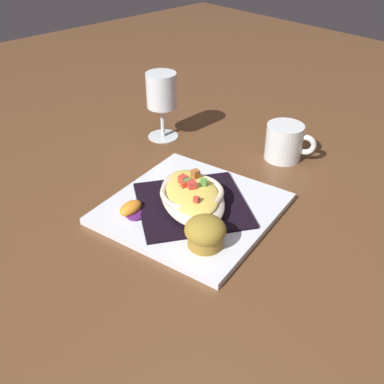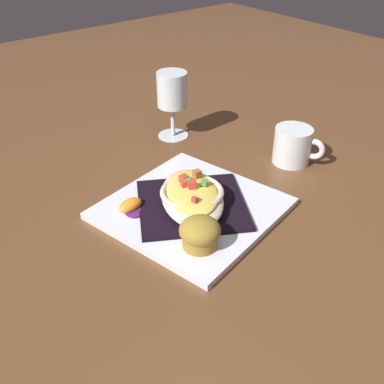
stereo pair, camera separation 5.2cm
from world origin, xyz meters
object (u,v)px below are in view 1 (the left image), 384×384
at_px(orange_garnish, 132,209).
at_px(coffee_mug, 284,144).
at_px(muffin, 205,232).
at_px(gratin_dish, 192,195).
at_px(square_plate, 192,209).
at_px(stemmed_glass, 162,95).

relative_size(orange_garnish, coffee_mug, 0.57).
bearing_deg(orange_garnish, muffin, 102.61).
bearing_deg(gratin_dish, square_plate, 69.41).
bearing_deg(muffin, stemmed_glass, -120.86).
relative_size(muffin, coffee_mug, 0.64).
bearing_deg(coffee_mug, muffin, 16.64).
distance_m(gratin_dish, coffee_mug, 0.28).
bearing_deg(gratin_dish, coffee_mug, -178.37).
relative_size(square_plate, orange_garnish, 4.73).
distance_m(muffin, coffee_mug, 0.35).
distance_m(square_plate, gratin_dish, 0.03).
bearing_deg(coffee_mug, gratin_dish, 1.63).
xyz_separation_m(coffee_mug, stemmed_glass, (0.12, -0.26, 0.07)).
distance_m(square_plate, stemmed_glass, 0.32).
distance_m(gratin_dish, stemmed_glass, 0.32).
bearing_deg(square_plate, stemmed_glass, -120.39).
bearing_deg(orange_garnish, square_plate, 148.47).
height_order(square_plate, orange_garnish, orange_garnish).
xyz_separation_m(square_plate, muffin, (0.06, 0.09, 0.03)).
bearing_deg(stemmed_glass, square_plate, 59.61).
relative_size(square_plate, stemmed_glass, 1.83).
height_order(gratin_dish, stemmed_glass, stemmed_glass).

